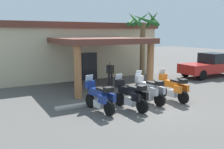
{
  "coord_description": "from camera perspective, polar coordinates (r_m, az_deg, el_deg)",
  "views": [
    {
      "loc": [
        -7.5,
        -9.54,
        3.61
      ],
      "look_at": [
        -0.51,
        2.66,
        1.2
      ],
      "focal_mm": 39.27,
      "sensor_mm": 36.0,
      "label": 1
    }
  ],
  "objects": [
    {
      "name": "ground_plane",
      "position": [
        12.66,
        8.07,
        -6.94
      ],
      "size": [
        80.0,
        80.0,
        0.0
      ],
      "primitive_type": "plane",
      "color": "#514F4C"
    },
    {
      "name": "motel_building",
      "position": [
        21.17,
        -8.95,
        5.88
      ],
      "size": [
        13.69,
        11.04,
        4.38
      ],
      "rotation": [
        0.0,
        0.0,
        -0.01
      ],
      "color": "beige",
      "rests_on": "ground_plane"
    },
    {
      "name": "motorcycle_blue",
      "position": [
        11.29,
        -2.96,
        -5.22
      ],
      "size": [
        0.79,
        2.21,
        1.61
      ],
      "rotation": [
        0.0,
        0.0,
        1.7
      ],
      "color": "black",
      "rests_on": "ground_plane"
    },
    {
      "name": "motorcycle_black",
      "position": [
        11.63,
        4.38,
        -4.8
      ],
      "size": [
        0.87,
        2.2,
        1.61
      ],
      "rotation": [
        0.0,
        0.0,
        1.75
      ],
      "color": "black",
      "rests_on": "ground_plane"
    },
    {
      "name": "motorcycle_silver",
      "position": [
        12.77,
        8.66,
        -3.56
      ],
      "size": [
        0.74,
        2.21,
        1.61
      ],
      "rotation": [
        0.0,
        0.0,
        1.66
      ],
      "color": "black",
      "rests_on": "ground_plane"
    },
    {
      "name": "motorcycle_orange",
      "position": [
        13.54,
        14.0,
        -2.98
      ],
      "size": [
        0.71,
        2.21,
        1.61
      ],
      "rotation": [
        0.0,
        0.0,
        1.6
      ],
      "color": "black",
      "rests_on": "ground_plane"
    },
    {
      "name": "pedestrian",
      "position": [
        16.74,
        -0.4,
        0.62
      ],
      "size": [
        0.45,
        0.34,
        1.67
      ],
      "rotation": [
        0.0,
        0.0,
        4.11
      ],
      "color": "black",
      "rests_on": "ground_plane"
    },
    {
      "name": "pickup_truck_red",
      "position": [
        21.82,
        21.78,
        1.99
      ],
      "size": [
        5.22,
        1.99,
        1.95
      ],
      "rotation": [
        0.0,
        0.0,
        -0.01
      ],
      "color": "black",
      "rests_on": "ground_plane"
    },
    {
      "name": "palm_tree_near_portico",
      "position": [
        19.4,
        7.15,
        10.22
      ],
      "size": [
        2.46,
        2.7,
        5.34
      ],
      "color": "brown",
      "rests_on": "ground_plane"
    },
    {
      "name": "curb_strip",
      "position": [
        13.5,
        2.93,
        -5.54
      ],
      "size": [
        7.72,
        0.36,
        0.12
      ],
      "primitive_type": "cube",
      "color": "#ADA89E",
      "rests_on": "ground_plane"
    }
  ]
}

